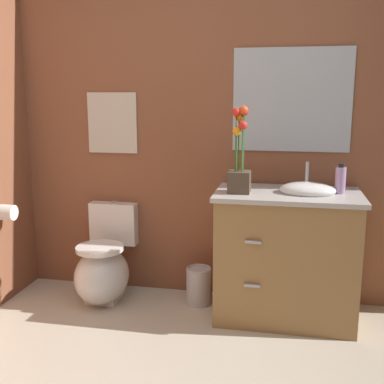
{
  "coord_description": "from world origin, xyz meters",
  "views": [
    {
      "loc": [
        0.56,
        -1.79,
        1.49
      ],
      "look_at": [
        -0.05,
        1.24,
        0.85
      ],
      "focal_mm": 44.57,
      "sensor_mm": 36.0,
      "label": 1
    }
  ],
  "objects_px": {
    "trash_bin": "(199,285)",
    "wall_poster": "(112,123)",
    "wall_mirror": "(292,100)",
    "vanity_cabinet": "(286,254)",
    "soap_bottle": "(340,180)",
    "toilet_paper_roll": "(7,212)",
    "flower_vase": "(240,164)",
    "toilet": "(104,268)"
  },
  "relations": [
    {
      "from": "soap_bottle",
      "to": "toilet_paper_roll",
      "type": "bearing_deg",
      "value": -174.83
    },
    {
      "from": "vanity_cabinet",
      "to": "flower_vase",
      "type": "height_order",
      "value": "flower_vase"
    },
    {
      "from": "vanity_cabinet",
      "to": "flower_vase",
      "type": "relative_size",
      "value": 1.89
    },
    {
      "from": "vanity_cabinet",
      "to": "soap_bottle",
      "type": "relative_size",
      "value": 5.42
    },
    {
      "from": "wall_mirror",
      "to": "toilet_paper_roll",
      "type": "relative_size",
      "value": 7.27
    },
    {
      "from": "soap_bottle",
      "to": "trash_bin",
      "type": "xyz_separation_m",
      "value": [
        -0.93,
        0.06,
        -0.82
      ]
    },
    {
      "from": "wall_mirror",
      "to": "toilet",
      "type": "bearing_deg",
      "value": -168.35
    },
    {
      "from": "vanity_cabinet",
      "to": "wall_poster",
      "type": "bearing_deg",
      "value": 167.26
    },
    {
      "from": "toilet",
      "to": "wall_mirror",
      "type": "bearing_deg",
      "value": 11.65
    },
    {
      "from": "wall_mirror",
      "to": "vanity_cabinet",
      "type": "bearing_deg",
      "value": -89.48
    },
    {
      "from": "toilet",
      "to": "soap_bottle",
      "type": "distance_m",
      "value": 1.77
    },
    {
      "from": "trash_bin",
      "to": "wall_poster",
      "type": "bearing_deg",
      "value": 163.68
    },
    {
      "from": "soap_bottle",
      "to": "toilet_paper_roll",
      "type": "height_order",
      "value": "soap_bottle"
    },
    {
      "from": "toilet",
      "to": "wall_poster",
      "type": "xyz_separation_m",
      "value": [
        0.0,
        0.27,
        1.04
      ]
    },
    {
      "from": "toilet",
      "to": "soap_bottle",
      "type": "height_order",
      "value": "soap_bottle"
    },
    {
      "from": "vanity_cabinet",
      "to": "soap_bottle",
      "type": "xyz_separation_m",
      "value": [
        0.32,
        0.03,
        0.51
      ]
    },
    {
      "from": "vanity_cabinet",
      "to": "wall_mirror",
      "type": "height_order",
      "value": "wall_mirror"
    },
    {
      "from": "vanity_cabinet",
      "to": "soap_bottle",
      "type": "distance_m",
      "value": 0.6
    },
    {
      "from": "trash_bin",
      "to": "wall_mirror",
      "type": "distance_m",
      "value": 1.46
    },
    {
      "from": "wall_mirror",
      "to": "flower_vase",
      "type": "bearing_deg",
      "value": -130.55
    },
    {
      "from": "toilet",
      "to": "vanity_cabinet",
      "type": "relative_size",
      "value": 0.66
    },
    {
      "from": "wall_poster",
      "to": "wall_mirror",
      "type": "height_order",
      "value": "wall_mirror"
    },
    {
      "from": "wall_poster",
      "to": "wall_mirror",
      "type": "bearing_deg",
      "value": 0.0
    },
    {
      "from": "wall_poster",
      "to": "toilet_paper_roll",
      "type": "height_order",
      "value": "wall_poster"
    },
    {
      "from": "toilet",
      "to": "soap_bottle",
      "type": "relative_size",
      "value": 3.58
    },
    {
      "from": "flower_vase",
      "to": "trash_bin",
      "type": "height_order",
      "value": "flower_vase"
    },
    {
      "from": "trash_bin",
      "to": "toilet_paper_roll",
      "type": "relative_size",
      "value": 2.47
    },
    {
      "from": "wall_poster",
      "to": "trash_bin",
      "type": "bearing_deg",
      "value": -16.32
    },
    {
      "from": "soap_bottle",
      "to": "trash_bin",
      "type": "relative_size",
      "value": 0.71
    },
    {
      "from": "wall_poster",
      "to": "wall_mirror",
      "type": "xyz_separation_m",
      "value": [
        1.3,
        0.0,
        0.17
      ]
    },
    {
      "from": "wall_poster",
      "to": "toilet_paper_roll",
      "type": "relative_size",
      "value": 4.05
    },
    {
      "from": "toilet",
      "to": "flower_vase",
      "type": "distance_m",
      "value": 1.28
    },
    {
      "from": "flower_vase",
      "to": "wall_poster",
      "type": "relative_size",
      "value": 1.25
    },
    {
      "from": "soap_bottle",
      "to": "trash_bin",
      "type": "height_order",
      "value": "soap_bottle"
    },
    {
      "from": "toilet_paper_roll",
      "to": "wall_mirror",
      "type": "bearing_deg",
      "value": 13.58
    },
    {
      "from": "flower_vase",
      "to": "trash_bin",
      "type": "relative_size",
      "value": 2.04
    },
    {
      "from": "toilet",
      "to": "wall_mirror",
      "type": "height_order",
      "value": "wall_mirror"
    },
    {
      "from": "trash_bin",
      "to": "wall_poster",
      "type": "height_order",
      "value": "wall_poster"
    },
    {
      "from": "soap_bottle",
      "to": "trash_bin",
      "type": "distance_m",
      "value": 1.24
    },
    {
      "from": "trash_bin",
      "to": "wall_mirror",
      "type": "height_order",
      "value": "wall_mirror"
    },
    {
      "from": "vanity_cabinet",
      "to": "wall_mirror",
      "type": "xyz_separation_m",
      "value": [
        -0.0,
        0.29,
        1.0
      ]
    },
    {
      "from": "toilet",
      "to": "flower_vase",
      "type": "height_order",
      "value": "flower_vase"
    }
  ]
}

